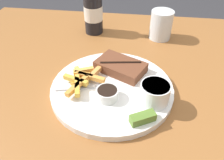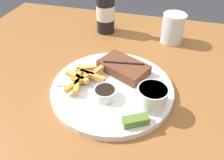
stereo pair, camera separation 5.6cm
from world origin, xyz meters
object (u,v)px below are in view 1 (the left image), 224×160
(dipping_sauce_cup, at_px, (107,93))
(pickle_spear, at_px, (143,118))
(beer_bottle, at_px, (93,12))
(steak_portion, at_px, (120,67))
(dinner_plate, at_px, (112,88))
(fork_utensil, at_px, (79,88))
(coleslaw_cup, at_px, (155,92))
(drinking_glass, at_px, (161,25))

(dipping_sauce_cup, bearing_deg, pickle_spear, -35.31)
(dipping_sauce_cup, distance_m, beer_bottle, 0.39)
(steak_portion, relative_size, beer_bottle, 0.70)
(dinner_plate, height_order, dipping_sauce_cup, dipping_sauce_cup)
(fork_utensil, bearing_deg, pickle_spear, -41.58)
(coleslaw_cup, distance_m, pickle_spear, 0.07)
(dinner_plate, height_order, steak_portion, steak_portion)
(dinner_plate, bearing_deg, steak_portion, 77.89)
(beer_bottle, bearing_deg, dipping_sauce_cup, -73.91)
(coleslaw_cup, xyz_separation_m, beer_bottle, (-0.22, 0.36, 0.03))
(steak_portion, relative_size, fork_utensil, 1.17)
(dinner_plate, distance_m, pickle_spear, 0.14)
(dinner_plate, bearing_deg, drinking_glass, 66.67)
(dinner_plate, bearing_deg, fork_utensil, -166.33)
(dinner_plate, bearing_deg, pickle_spear, -52.62)
(pickle_spear, xyz_separation_m, fork_utensil, (-0.16, 0.09, -0.01))
(dipping_sauce_cup, relative_size, fork_utensil, 0.41)
(beer_bottle, bearing_deg, drinking_glass, -2.84)
(dinner_plate, height_order, pickle_spear, pickle_spear)
(dinner_plate, height_order, coleslaw_cup, coleslaw_cup)
(dipping_sauce_cup, bearing_deg, fork_utensil, 161.84)
(pickle_spear, bearing_deg, coleslaw_cup, 69.28)
(beer_bottle, height_order, drinking_glass, beer_bottle)
(pickle_spear, height_order, beer_bottle, beer_bottle)
(pickle_spear, relative_size, beer_bottle, 0.27)
(coleslaw_cup, xyz_separation_m, dipping_sauce_cup, (-0.11, -0.00, -0.01))
(dipping_sauce_cup, xyz_separation_m, pickle_spear, (0.09, -0.06, -0.00))
(beer_bottle, xyz_separation_m, drinking_glass, (0.25, -0.01, -0.03))
(pickle_spear, height_order, drinking_glass, drinking_glass)
(dinner_plate, distance_m, fork_utensil, 0.09)
(fork_utensil, bearing_deg, steak_portion, 28.81)
(dinner_plate, distance_m, coleslaw_cup, 0.12)
(pickle_spear, xyz_separation_m, beer_bottle, (-0.19, 0.43, 0.05))
(dinner_plate, height_order, beer_bottle, beer_bottle)
(dipping_sauce_cup, height_order, beer_bottle, beer_bottle)
(drinking_glass, bearing_deg, beer_bottle, 177.16)
(dinner_plate, distance_m, drinking_glass, 0.34)
(pickle_spear, relative_size, drinking_glass, 0.61)
(coleslaw_cup, distance_m, drinking_glass, 0.35)
(pickle_spear, distance_m, fork_utensil, 0.19)
(steak_portion, bearing_deg, coleslaw_cup, -50.18)
(dinner_plate, relative_size, coleslaw_cup, 4.52)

